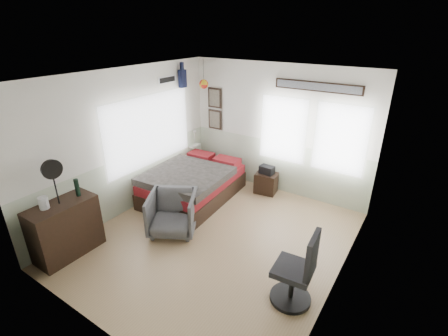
{
  "coord_description": "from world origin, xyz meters",
  "views": [
    {
      "loc": [
        2.65,
        -3.76,
        3.37
      ],
      "look_at": [
        -0.1,
        0.4,
        1.15
      ],
      "focal_mm": 26.0,
      "sensor_mm": 36.0,
      "label": 1
    }
  ],
  "objects": [
    {
      "name": "ground_plane",
      "position": [
        0.0,
        0.0,
        -0.01
      ],
      "size": [
        4.0,
        4.5,
        0.01
      ],
      "primitive_type": "cube",
      "color": "tan"
    },
    {
      "name": "room_shell",
      "position": [
        -0.08,
        0.19,
        1.61
      ],
      "size": [
        4.02,
        4.52,
        2.71
      ],
      "color": "silver",
      "rests_on": "ground_plane"
    },
    {
      "name": "wall_decor",
      "position": [
        -1.1,
        1.96,
        2.1
      ],
      "size": [
        3.55,
        1.32,
        1.44
      ],
      "color": "#311D12",
      "rests_on": "room_shell"
    },
    {
      "name": "bed",
      "position": [
        -1.23,
        0.93,
        0.32
      ],
      "size": [
        1.59,
        2.15,
        0.66
      ],
      "rotation": [
        0.0,
        0.0,
        0.06
      ],
      "color": "black",
      "rests_on": "ground_plane"
    },
    {
      "name": "dresser",
      "position": [
        -1.74,
        -1.6,
        0.45
      ],
      "size": [
        0.48,
        1.0,
        0.9
      ],
      "primitive_type": "cube",
      "color": "black",
      "rests_on": "ground_plane"
    },
    {
      "name": "armchair",
      "position": [
        -0.76,
        -0.23,
        0.37
      ],
      "size": [
        1.08,
        1.09,
        0.73
      ],
      "primitive_type": "imported",
      "rotation": [
        0.0,
        0.0,
        0.52
      ],
      "color": "#575757",
      "rests_on": "ground_plane"
    },
    {
      "name": "nightstand",
      "position": [
        -0.05,
        1.98,
        0.22
      ],
      "size": [
        0.49,
        0.41,
        0.45
      ],
      "primitive_type": "cube",
      "rotation": [
        0.0,
        0.0,
        0.14
      ],
      "color": "black",
      "rests_on": "ground_plane"
    },
    {
      "name": "task_chair",
      "position": [
        1.65,
        -0.56,
        0.44
      ],
      "size": [
        0.54,
        0.54,
        1.09
      ],
      "rotation": [
        0.0,
        0.0,
        0.08
      ],
      "color": "black",
      "rests_on": "ground_plane"
    },
    {
      "name": "kettle",
      "position": [
        -1.8,
        -1.79,
        0.99
      ],
      "size": [
        0.16,
        0.14,
        0.18
      ],
      "rotation": [
        0.0,
        0.0,
        -0.25
      ],
      "color": "silver",
      "rests_on": "dresser"
    },
    {
      "name": "bottle",
      "position": [
        -1.73,
        -1.28,
        1.04
      ],
      "size": [
        0.07,
        0.07,
        0.28
      ],
      "primitive_type": "cylinder",
      "color": "black",
      "rests_on": "dresser"
    },
    {
      "name": "stand_fan",
      "position": [
        -1.74,
        -1.59,
        1.46
      ],
      "size": [
        0.11,
        0.29,
        0.72
      ],
      "rotation": [
        0.0,
        0.0,
        -0.12
      ],
      "color": "black",
      "rests_on": "dresser"
    },
    {
      "name": "black_bag",
      "position": [
        -0.05,
        1.98,
        0.53
      ],
      "size": [
        0.31,
        0.21,
        0.17
      ],
      "primitive_type": "cube",
      "rotation": [
        0.0,
        0.0,
        -0.07
      ],
      "color": "black",
      "rests_on": "nightstand"
    }
  ]
}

